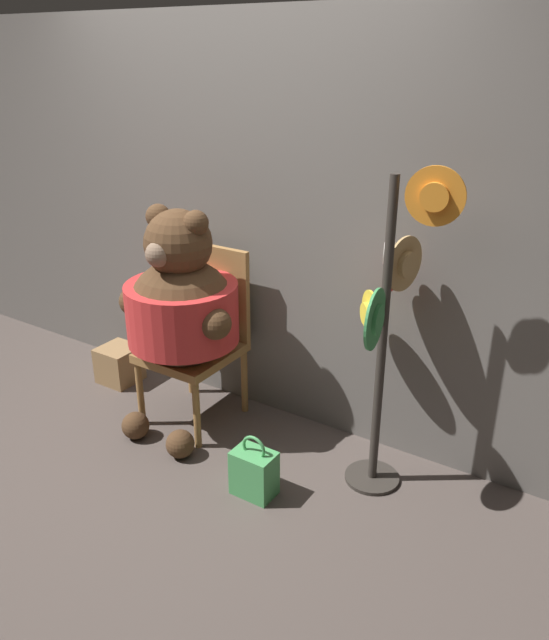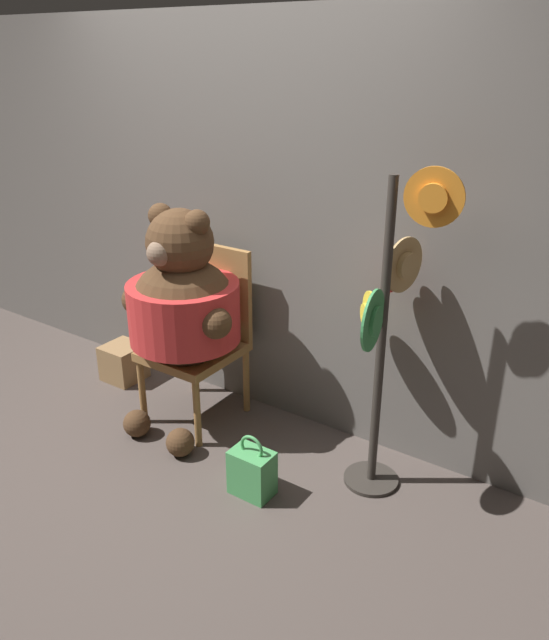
{
  "view_description": "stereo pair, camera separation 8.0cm",
  "coord_description": "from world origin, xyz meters",
  "px_view_note": "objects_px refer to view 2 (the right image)",
  "views": [
    {
      "loc": [
        2.05,
        -2.06,
        2.04
      ],
      "look_at": [
        0.48,
        0.37,
        0.79
      ],
      "focal_mm": 35.0,
      "sensor_mm": 36.0,
      "label": 1
    },
    {
      "loc": [
        2.11,
        -2.01,
        2.04
      ],
      "look_at": [
        0.48,
        0.37,
        0.79
      ],
      "focal_mm": 35.0,
      "sensor_mm": 36.0,
      "label": 2
    }
  ],
  "objects_px": {
    "chair": "(203,331)",
    "hat_display_rack": "(387,315)",
    "handbag_on_ground": "(252,472)",
    "teddy_bear": "(183,305)"
  },
  "relations": [
    {
      "from": "chair",
      "to": "hat_display_rack",
      "type": "bearing_deg",
      "value": -0.94
    },
    {
      "from": "chair",
      "to": "handbag_on_ground",
      "type": "distance_m",
      "value": 0.94
    },
    {
      "from": "chair",
      "to": "teddy_bear",
      "type": "height_order",
      "value": "teddy_bear"
    },
    {
      "from": "teddy_bear",
      "to": "hat_display_rack",
      "type": "distance_m",
      "value": 1.15
    },
    {
      "from": "chair",
      "to": "teddy_bear",
      "type": "distance_m",
      "value": 0.29
    },
    {
      "from": "chair",
      "to": "handbag_on_ground",
      "type": "relative_size",
      "value": 3.02
    },
    {
      "from": "teddy_bear",
      "to": "chair",
      "type": "bearing_deg",
      "value": 97.01
    },
    {
      "from": "chair",
      "to": "teddy_bear",
      "type": "bearing_deg",
      "value": -82.99
    },
    {
      "from": "hat_display_rack",
      "to": "handbag_on_ground",
      "type": "relative_size",
      "value": 4.8
    },
    {
      "from": "hat_display_rack",
      "to": "handbag_on_ground",
      "type": "xyz_separation_m",
      "value": [
        -0.45,
        -0.46,
        -0.79
      ]
    }
  ]
}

